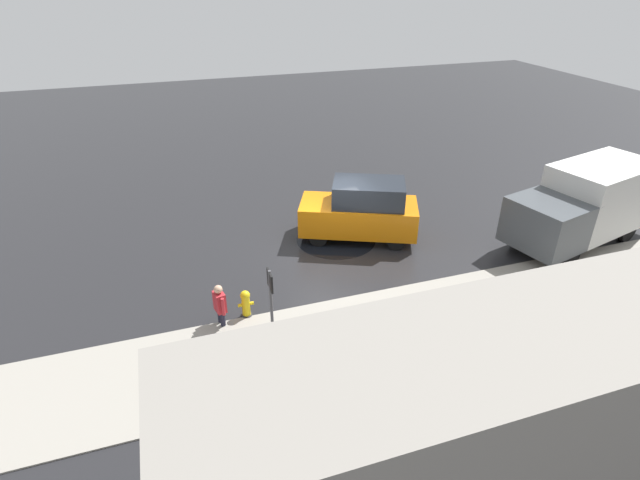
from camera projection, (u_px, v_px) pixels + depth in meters
name	position (u px, v px, depth m)	size (l,w,h in m)	color
ground_plane	(333.00, 251.00, 16.41)	(60.00, 60.00, 0.00)	black
kerb_strip	(388.00, 328.00, 12.92)	(24.00, 3.20, 0.04)	gray
moving_hatchback	(361.00, 210.00, 16.78)	(4.25, 3.15, 2.06)	orange
delivery_truck	(585.00, 204.00, 16.43)	(5.72, 3.29, 2.60)	#474C51
fire_hydrant	(246.00, 304.00, 13.20)	(0.42, 0.31, 0.80)	gold
pedestrian	(220.00, 303.00, 12.74)	(0.31, 0.56, 1.22)	#B2262D
metal_railing	(485.00, 331.00, 11.69)	(9.90, 0.04, 1.05)	#B7BABF
sign_post	(271.00, 302.00, 11.30)	(0.07, 0.44, 2.40)	#4C4C51
puddle_patch	(336.00, 239.00, 17.13)	(2.72, 2.72, 0.01)	black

